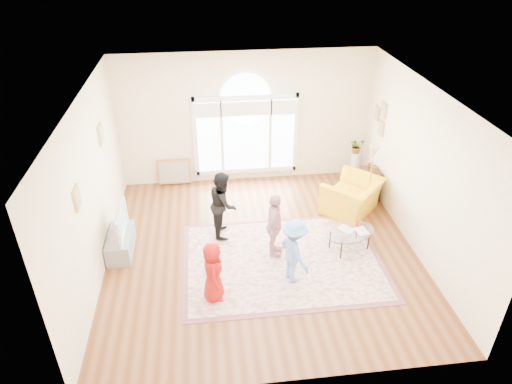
{
  "coord_description": "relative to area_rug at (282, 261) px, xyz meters",
  "views": [
    {
      "loc": [
        -0.97,
        -7.11,
        5.64
      ],
      "look_at": [
        -0.08,
        0.3,
        1.19
      ],
      "focal_mm": 32.0,
      "sensor_mm": 36.0,
      "label": 1
    }
  ],
  "objects": [
    {
      "name": "side_cabinet",
      "position": [
        2.43,
        2.14,
        0.34
      ],
      "size": [
        0.4,
        0.5,
        0.7
      ],
      "primitive_type": "cube",
      "color": "black",
      "rests_on": "ground"
    },
    {
      "name": "leaning_picture",
      "position": [
        -2.14,
        3.27,
        -0.01
      ],
      "size": [
        0.8,
        0.14,
        0.62
      ],
      "primitive_type": "cube",
      "rotation": [
        -0.14,
        0.0,
        0.0
      ],
      "color": "tan",
      "rests_on": "ground"
    },
    {
      "name": "child_red",
      "position": [
        -1.34,
        -0.83,
        0.57
      ],
      "size": [
        0.36,
        0.55,
        1.13
      ],
      "primitive_type": "imported",
      "rotation": [
        0.0,
        0.0,
        1.58
      ],
      "color": "#AB1410",
      "rests_on": "area_rug"
    },
    {
      "name": "potted_plant",
      "position": [
        2.35,
        3.06,
        0.88
      ],
      "size": [
        0.42,
        0.39,
        0.39
      ],
      "primitive_type": "imported",
      "rotation": [
        0.0,
        0.0,
        0.3
      ],
      "color": "#33722D",
      "rests_on": "plant_pedestal"
    },
    {
      "name": "tv_console",
      "position": [
        -3.1,
        0.67,
        0.2
      ],
      "size": [
        0.45,
        1.0,
        0.42
      ],
      "primitive_type": "cube",
      "color": "gray",
      "rests_on": "ground"
    },
    {
      "name": "armchair",
      "position": [
        1.82,
        1.55,
        0.38
      ],
      "size": [
        1.58,
        1.59,
        0.78
      ],
      "primitive_type": "imported",
      "rotation": [
        0.0,
        0.0,
        3.94
      ],
      "color": "yellow",
      "rests_on": "ground"
    },
    {
      "name": "child_pink",
      "position": [
        -0.14,
        0.23,
        0.67
      ],
      "size": [
        0.52,
        0.83,
        1.33
      ],
      "primitive_type": "imported",
      "rotation": [
        0.0,
        0.0,
        1.3
      ],
      "color": "pink",
      "rests_on": "area_rug"
    },
    {
      "name": "plant_pedestal",
      "position": [
        2.35,
        3.06,
        0.34
      ],
      "size": [
        0.2,
        0.2,
        0.7
      ],
      "primitive_type": "cylinder",
      "color": "white",
      "rests_on": "ground"
    },
    {
      "name": "area_rug",
      "position": [
        0.0,
        0.0,
        0.0
      ],
      "size": [
        3.6,
        2.6,
        0.02
      ],
      "primitive_type": "cube",
      "color": "beige",
      "rests_on": "ground"
    },
    {
      "name": "room_shell",
      "position": [
        -0.34,
        3.2,
        1.56
      ],
      "size": [
        6.0,
        6.0,
        6.0
      ],
      "color": "#FFF1CA",
      "rests_on": "ground"
    },
    {
      "name": "ground",
      "position": [
        -0.35,
        0.37,
        -0.01
      ],
      "size": [
        6.0,
        6.0,
        0.0
      ],
      "primitive_type": "plane",
      "color": "#5D3016",
      "rests_on": "ground"
    },
    {
      "name": "rug_border",
      "position": [
        0.0,
        0.0,
        -0.0
      ],
      "size": [
        3.8,
        2.8,
        0.01
      ],
      "primitive_type": "cube",
      "color": "#824B52",
      "rests_on": "ground"
    },
    {
      "name": "television",
      "position": [
        -3.09,
        0.67,
        0.69
      ],
      "size": [
        0.16,
        0.98,
        0.56
      ],
      "color": "black",
      "rests_on": "tv_console"
    },
    {
      "name": "child_black",
      "position": [
        -1.05,
        1.05,
        0.72
      ],
      "size": [
        0.58,
        0.72,
        1.41
      ],
      "primitive_type": "imported",
      "rotation": [
        0.0,
        0.0,
        1.5
      ],
      "color": "black",
      "rests_on": "area_rug"
    },
    {
      "name": "child_blue",
      "position": [
        0.1,
        -0.52,
        0.64
      ],
      "size": [
        0.72,
        0.92,
        1.25
      ],
      "primitive_type": "imported",
      "rotation": [
        0.0,
        0.0,
        1.94
      ],
      "color": "#6B9CF0",
      "rests_on": "area_rug"
    },
    {
      "name": "coffee_table",
      "position": [
        1.37,
        0.22,
        0.39
      ],
      "size": [
        1.19,
        0.97,
        0.54
      ],
      "rotation": [
        0.0,
        0.0,
        0.34
      ],
      "color": "silver",
      "rests_on": "ground"
    },
    {
      "name": "floor_lamp",
      "position": [
        2.24,
        1.71,
        1.27
      ],
      "size": [
        0.28,
        0.28,
        1.51
      ],
      "color": "black",
      "rests_on": "ground"
    }
  ]
}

